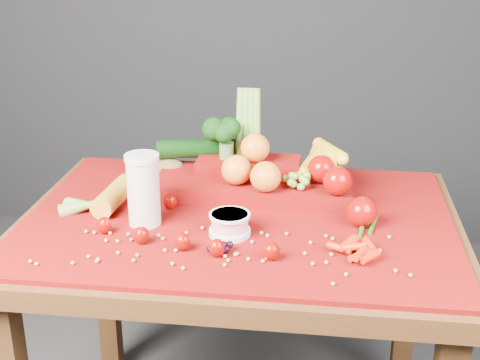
# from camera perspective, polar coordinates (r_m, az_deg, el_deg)

# --- Properties ---
(table) EXTENTS (1.10, 0.80, 0.75)m
(table) POSITION_cam_1_polar(r_m,az_deg,el_deg) (1.72, -0.09, -6.31)
(table) COLOR #3A1D0D
(table) RESTS_ON ground
(red_cloth) EXTENTS (1.05, 0.75, 0.01)m
(red_cloth) POSITION_cam_1_polar(r_m,az_deg,el_deg) (1.67, -0.09, -3.25)
(red_cloth) COLOR #6B0C03
(red_cloth) RESTS_ON table
(milk_glass) EXTENTS (0.08, 0.08, 0.18)m
(milk_glass) POSITION_cam_1_polar(r_m,az_deg,el_deg) (1.61, -8.26, -0.61)
(milk_glass) COLOR beige
(milk_glass) RESTS_ON red_cloth
(yogurt_bowl) EXTENTS (0.10, 0.10, 0.05)m
(yogurt_bowl) POSITION_cam_1_polar(r_m,az_deg,el_deg) (1.56, -0.88, -3.72)
(yogurt_bowl) COLOR silver
(yogurt_bowl) RESTS_ON red_cloth
(strawberry_scatter) EXTENTS (0.48, 0.28, 0.05)m
(strawberry_scatter) POSITION_cam_1_polar(r_m,az_deg,el_deg) (1.57, -6.52, -3.88)
(strawberry_scatter) COLOR #830B00
(strawberry_scatter) RESTS_ON red_cloth
(dark_grape_cluster) EXTENTS (0.06, 0.05, 0.03)m
(dark_grape_cluster) POSITION_cam_1_polar(r_m,az_deg,el_deg) (1.49, -1.62, -5.71)
(dark_grape_cluster) COLOR black
(dark_grape_cluster) RESTS_ON red_cloth
(soybean_scatter) EXTENTS (0.84, 0.24, 0.01)m
(soybean_scatter) POSITION_cam_1_polar(r_m,az_deg,el_deg) (1.49, -1.10, -6.06)
(soybean_scatter) COLOR #A98949
(soybean_scatter) RESTS_ON red_cloth
(corn_ear) EXTENTS (0.19, 0.24, 0.06)m
(corn_ear) POSITION_cam_1_polar(r_m,az_deg,el_deg) (1.73, -12.20, -1.88)
(corn_ear) COLOR gold
(corn_ear) RESTS_ON red_cloth
(potato) EXTENTS (0.09, 0.07, 0.06)m
(potato) POSITION_cam_1_polar(r_m,az_deg,el_deg) (1.90, -6.08, 0.93)
(potato) COLOR brown
(potato) RESTS_ON red_cloth
(baby_carrot_pile) EXTENTS (0.17, 0.18, 0.03)m
(baby_carrot_pile) POSITION_cam_1_polar(r_m,az_deg,el_deg) (1.49, 9.53, -5.94)
(baby_carrot_pile) COLOR red
(baby_carrot_pile) RESTS_ON red_cloth
(green_bean_pile) EXTENTS (0.14, 0.12, 0.01)m
(green_bean_pile) POSITION_cam_1_polar(r_m,az_deg,el_deg) (1.65, 10.90, -3.58)
(green_bean_pile) COLOR #215B14
(green_bean_pile) RESTS_ON red_cloth
(produce_mound) EXTENTS (0.60, 0.35, 0.27)m
(produce_mound) POSITION_cam_1_polar(r_m,az_deg,el_deg) (1.78, 1.84, 0.67)
(produce_mound) COLOR #6B0C03
(produce_mound) RESTS_ON red_cloth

